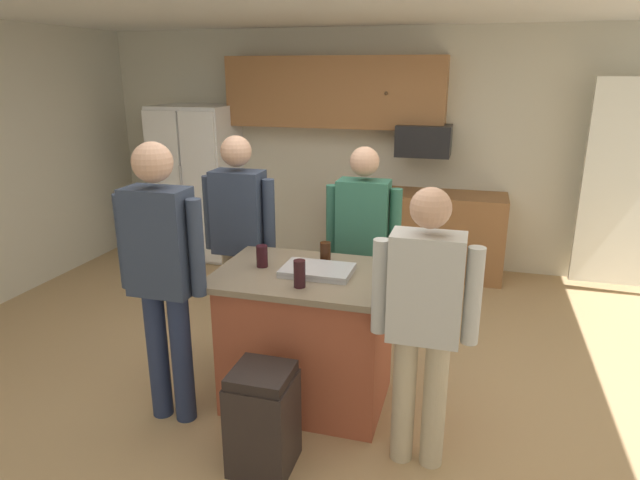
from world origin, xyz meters
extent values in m
plane|color=tan|center=(0.00, 0.00, 0.00)|extent=(7.04, 7.04, 0.00)
cube|color=beige|center=(0.00, 2.80, 1.30)|extent=(6.40, 0.10, 2.60)
cube|color=white|center=(2.60, 2.40, 1.10)|extent=(0.90, 0.06, 2.00)
cube|color=#936038|center=(-0.40, 2.60, 1.92)|extent=(2.40, 0.35, 0.75)
sphere|color=#4C3823|center=(0.20, 2.41, 1.93)|extent=(0.04, 0.04, 0.04)
cube|color=#936038|center=(0.60, 2.48, 0.45)|extent=(1.80, 0.60, 0.90)
sphere|color=#4C3823|center=(1.05, 2.17, 0.45)|extent=(0.04, 0.04, 0.04)
cube|color=white|center=(-2.00, 2.40, 0.89)|extent=(0.88, 0.70, 1.77)
cube|color=white|center=(-2.22, 2.03, 0.89)|extent=(0.42, 0.04, 1.69)
cube|color=white|center=(-1.78, 2.03, 0.89)|extent=(0.42, 0.04, 1.69)
cylinder|color=#B2B2B7|center=(-2.00, 2.00, 0.97)|extent=(0.02, 0.02, 0.35)
cube|color=black|center=(0.60, 2.50, 1.45)|extent=(0.56, 0.40, 0.32)
cube|color=#9E4C33|center=(0.17, -0.24, 0.44)|extent=(1.02, 0.70, 0.88)
cube|color=#756651|center=(0.17, -0.24, 0.90)|extent=(1.16, 0.84, 0.04)
cylinder|color=tan|center=(0.86, -0.66, 0.39)|extent=(0.13, 0.13, 0.78)
cylinder|color=tan|center=(1.03, -0.66, 0.39)|extent=(0.13, 0.13, 0.78)
cube|color=#B7B7B2|center=(0.95, -0.66, 1.07)|extent=(0.38, 0.22, 0.58)
sphere|color=tan|center=(0.95, -0.66, 1.50)|extent=(0.21, 0.21, 0.21)
cylinder|color=#B7B7B2|center=(0.71, -0.66, 1.05)|extent=(0.09, 0.09, 0.53)
cylinder|color=#B7B7B2|center=(1.19, -0.66, 1.05)|extent=(0.09, 0.09, 0.53)
cylinder|color=#232D4C|center=(-0.70, -0.67, 0.43)|extent=(0.13, 0.13, 0.86)
cylinder|color=#232D4C|center=(-0.53, -0.67, 0.43)|extent=(0.13, 0.13, 0.86)
cube|color=#2D384C|center=(-0.61, -0.67, 1.19)|extent=(0.38, 0.22, 0.65)
sphere|color=tan|center=(-0.61, -0.67, 1.66)|extent=(0.23, 0.23, 0.23)
cylinder|color=#2D384C|center=(-0.85, -0.67, 1.17)|extent=(0.09, 0.09, 0.58)
cylinder|color=#2D384C|center=(-0.37, -0.67, 1.17)|extent=(0.09, 0.09, 0.58)
cylinder|color=#4C5166|center=(0.29, 0.51, 0.40)|extent=(0.13, 0.13, 0.79)
cylinder|color=#4C5166|center=(0.46, 0.51, 0.40)|extent=(0.13, 0.13, 0.79)
cube|color=#2D6651|center=(0.37, 0.51, 1.09)|extent=(0.38, 0.22, 0.60)
sphere|color=tan|center=(0.37, 0.51, 1.53)|extent=(0.21, 0.21, 0.21)
cylinder|color=#2D6651|center=(0.13, 0.51, 1.07)|extent=(0.09, 0.09, 0.54)
cylinder|color=#2D6651|center=(0.61, 0.51, 1.07)|extent=(0.09, 0.09, 0.54)
cylinder|color=tan|center=(-0.61, 0.27, 0.42)|extent=(0.13, 0.13, 0.83)
cylinder|color=tan|center=(-0.44, 0.27, 0.42)|extent=(0.13, 0.13, 0.83)
cube|color=#2D384C|center=(-0.52, 0.27, 1.14)|extent=(0.38, 0.22, 0.62)
sphere|color=tan|center=(-0.52, 0.27, 1.60)|extent=(0.23, 0.23, 0.23)
cylinder|color=#2D384C|center=(-0.76, 0.27, 1.12)|extent=(0.09, 0.09, 0.56)
cylinder|color=#2D384C|center=(-0.28, 0.27, 1.12)|extent=(0.09, 0.09, 0.56)
cylinder|color=black|center=(-0.15, -0.22, 1.00)|extent=(0.08, 0.08, 0.14)
cylinder|color=black|center=(0.20, -0.49, 1.01)|extent=(0.07, 0.07, 0.17)
cylinder|color=black|center=(0.23, -0.02, 0.99)|extent=(0.07, 0.07, 0.14)
cube|color=#B7B7BC|center=(0.24, -0.24, 0.93)|extent=(0.44, 0.30, 0.02)
cube|color=#A8A8AD|center=(0.24, -0.24, 0.95)|extent=(0.44, 0.30, 0.02)
cube|color=black|center=(0.12, -0.94, 0.28)|extent=(0.34, 0.34, 0.55)
cube|color=black|center=(0.12, -0.94, 0.58)|extent=(0.32, 0.32, 0.06)
camera|label=1|loc=(1.15, -3.38, 2.16)|focal=30.92mm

